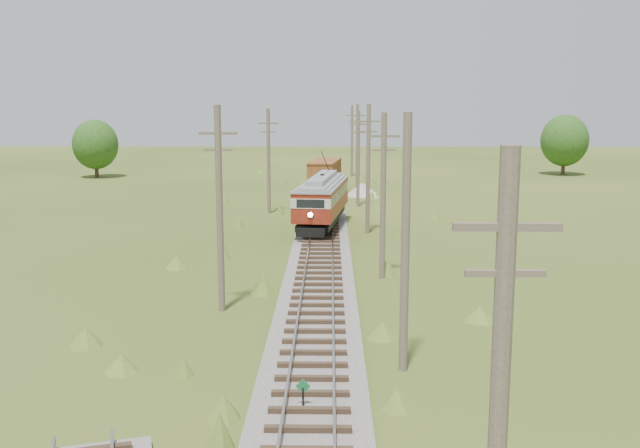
{
  "coord_description": "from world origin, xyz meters",
  "views": [
    {
      "loc": [
        0.6,
        -18.35,
        9.11
      ],
      "look_at": [
        0.0,
        21.48,
        2.28
      ],
      "focal_mm": 40.0,
      "sensor_mm": 36.0,
      "label": 1
    }
  ],
  "objects_px": {
    "streetcar": "(322,197)",
    "gondola": "(325,172)",
    "switch_marker": "(303,393)",
    "gravel_pile": "(364,190)"
  },
  "relations": [
    {
      "from": "switch_marker",
      "to": "gondola",
      "type": "relative_size",
      "value": 0.13
    },
    {
      "from": "gravel_pile",
      "to": "streetcar",
      "type": "bearing_deg",
      "value": -101.34
    },
    {
      "from": "switch_marker",
      "to": "streetcar",
      "type": "bearing_deg",
      "value": 89.62
    },
    {
      "from": "gondola",
      "to": "switch_marker",
      "type": "bearing_deg",
      "value": -83.06
    },
    {
      "from": "switch_marker",
      "to": "gravel_pile",
      "type": "bearing_deg",
      "value": 85.34
    },
    {
      "from": "switch_marker",
      "to": "gravel_pile",
      "type": "distance_m",
      "value": 49.79
    },
    {
      "from": "streetcar",
      "to": "gondola",
      "type": "xyz_separation_m",
      "value": [
        0.0,
        22.8,
        -0.46
      ]
    },
    {
      "from": "gravel_pile",
      "to": "switch_marker",
      "type": "bearing_deg",
      "value": -94.66
    },
    {
      "from": "gravel_pile",
      "to": "gondola",
      "type": "bearing_deg",
      "value": 136.69
    },
    {
      "from": "gondola",
      "to": "gravel_pile",
      "type": "bearing_deg",
      "value": -36.15
    }
  ]
}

